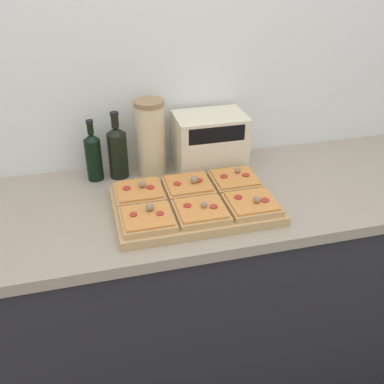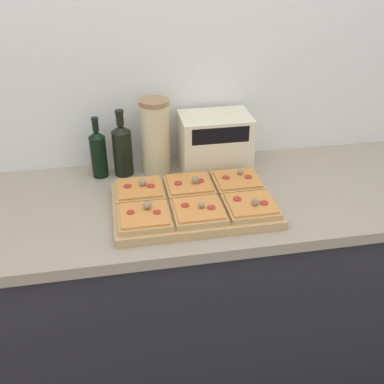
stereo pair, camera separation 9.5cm
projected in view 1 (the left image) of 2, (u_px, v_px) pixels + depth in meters
name	position (u px, v px, depth m)	size (l,w,h in m)	color
wall_back	(160.00, 78.00, 1.75)	(6.00, 0.06, 2.50)	silver
kitchen_counter	(183.00, 292.00, 1.86)	(2.63, 0.67, 0.91)	#232328
cutting_board	(194.00, 205.00, 1.56)	(0.55, 0.36, 0.03)	tan
pizza_slice_back_left	(139.00, 192.00, 1.57)	(0.17, 0.16, 0.05)	tan
pizza_slice_back_center	(188.00, 186.00, 1.61)	(0.17, 0.16, 0.06)	tan
pizza_slice_back_right	(235.00, 180.00, 1.65)	(0.17, 0.16, 0.05)	tan
pizza_slice_front_left	(147.00, 218.00, 1.43)	(0.17, 0.16, 0.06)	tan
pizza_slice_front_center	(201.00, 211.00, 1.47)	(0.17, 0.16, 0.05)	tan
pizza_slice_front_right	(252.00, 204.00, 1.51)	(0.17, 0.16, 0.05)	tan
olive_oil_bottle	(93.00, 156.00, 1.70)	(0.06, 0.06, 0.24)	black
wine_bottle	(118.00, 151.00, 1.72)	(0.07, 0.07, 0.26)	black
grain_jar_tall	(151.00, 138.00, 1.72)	(0.12, 0.12, 0.30)	beige
toaster_oven	(210.00, 142.00, 1.78)	(0.30, 0.19, 0.23)	beige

